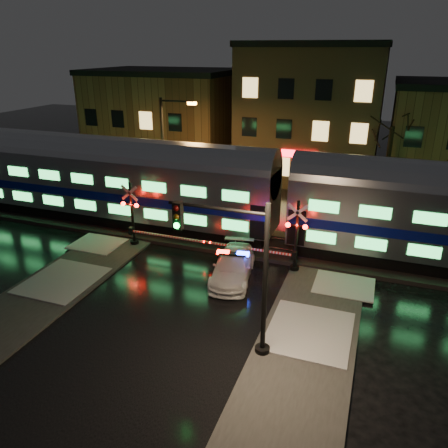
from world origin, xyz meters
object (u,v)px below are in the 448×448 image
(crossing_signal_right, at_px, (289,243))
(police_car, at_px, (233,266))
(traffic_light, at_px, (239,275))
(crossing_signal_left, at_px, (137,221))
(streetlight, at_px, (167,148))

(crossing_signal_right, bearing_deg, police_car, -144.99)
(crossing_signal_right, distance_m, traffic_light, 7.55)
(crossing_signal_left, bearing_deg, traffic_light, -39.44)
(crossing_signal_left, bearing_deg, streetlight, 100.26)
(traffic_light, distance_m, streetlight, 17.35)
(traffic_light, xyz_separation_m, streetlight, (-10.13, 14.03, 1.33))
(crossing_signal_right, distance_m, crossing_signal_left, 9.37)
(crossing_signal_left, distance_m, streetlight, 7.47)
(crossing_signal_right, height_order, streetlight, streetlight)
(crossing_signal_left, bearing_deg, police_car, -14.89)
(crossing_signal_right, bearing_deg, traffic_light, -93.55)
(crossing_signal_right, bearing_deg, streetlight, 147.68)
(crossing_signal_left, xyz_separation_m, traffic_light, (8.91, -7.33, 1.75))
(streetlight, bearing_deg, crossing_signal_right, -32.32)
(police_car, distance_m, traffic_light, 6.52)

